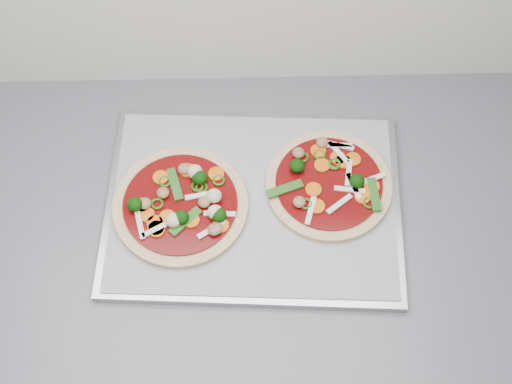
{
  "coord_description": "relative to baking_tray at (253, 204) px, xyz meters",
  "views": [
    {
      "loc": [
        0.69,
        0.81,
        1.89
      ],
      "look_at": [
        0.71,
        1.35,
        0.93
      ],
      "focal_mm": 50.0,
      "sensor_mm": 36.0,
      "label": 1
    }
  ],
  "objects": [
    {
      "name": "pizza_left",
      "position": [
        -0.11,
        -0.01,
        0.02
      ],
      "size": [
        0.23,
        0.23,
        0.04
      ],
      "rotation": [
        0.0,
        0.0,
        -0.09
      ],
      "color": "tan",
      "rests_on": "parchment"
    },
    {
      "name": "baking_tray",
      "position": [
        0.0,
        0.0,
        0.0
      ],
      "size": [
        0.48,
        0.37,
        0.01
      ],
      "primitive_type": "cube",
      "rotation": [
        0.0,
        0.0,
        -0.06
      ],
      "color": "#9B9BA0",
      "rests_on": "countertop"
    },
    {
      "name": "pizza_right",
      "position": [
        0.12,
        0.02,
        0.02
      ],
      "size": [
        0.23,
        0.23,
        0.03
      ],
      "rotation": [
        0.0,
        0.0,
        0.2
      ],
      "color": "tan",
      "rests_on": "parchment"
    },
    {
      "name": "parchment",
      "position": [
        0.0,
        0.0,
        0.01
      ],
      "size": [
        0.45,
        0.34,
        0.0
      ],
      "primitive_type": "cube",
      "rotation": [
        0.0,
        0.0,
        -0.05
      ],
      "color": "#95959A",
      "rests_on": "baking_tray"
    }
  ]
}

